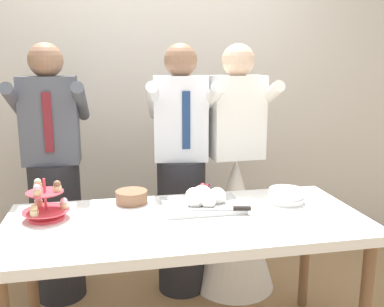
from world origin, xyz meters
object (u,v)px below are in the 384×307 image
(cupcake_stand, at_px, (46,204))
(main_cake_tray, at_px, (203,200))
(dessert_table, at_px, (187,232))
(person_bride, at_px, (235,206))
(round_cake, at_px, (132,198))
(person_guest, at_px, (55,189))
(plate_stack, at_px, (286,196))
(person_groom, at_px, (181,185))

(cupcake_stand, xyz_separation_m, main_cake_tray, (0.80, 0.02, -0.04))
(dessert_table, bearing_deg, person_bride, 55.35)
(round_cake, relative_size, person_guest, 0.14)
(dessert_table, height_order, round_cake, round_cake)
(person_bride, relative_size, person_guest, 1.00)
(cupcake_stand, relative_size, plate_stack, 1.16)
(person_groom, bearing_deg, person_guest, 175.36)
(cupcake_stand, height_order, person_groom, person_groom)
(main_cake_tray, xyz_separation_m, person_bride, (0.34, 0.51, -0.23))
(main_cake_tray, distance_m, plate_stack, 0.48)
(plate_stack, distance_m, person_bride, 0.59)
(main_cake_tray, relative_size, person_bride, 0.26)
(cupcake_stand, height_order, person_bride, person_bride)
(dessert_table, distance_m, person_guest, 1.05)
(main_cake_tray, xyz_separation_m, person_guest, (-0.84, 0.61, -0.07))
(dessert_table, xyz_separation_m, plate_stack, (0.59, 0.14, 0.11))
(cupcake_stand, height_order, person_guest, person_guest)
(person_groom, bearing_deg, main_cake_tray, -87.68)
(person_guest, bearing_deg, cupcake_stand, -87.19)
(dessert_table, distance_m, plate_stack, 0.62)
(round_cake, distance_m, person_guest, 0.67)
(person_bride, distance_m, person_guest, 1.19)
(dessert_table, distance_m, cupcake_stand, 0.72)
(plate_stack, relative_size, person_bride, 0.12)
(plate_stack, relative_size, person_guest, 0.12)
(main_cake_tray, relative_size, person_groom, 0.26)
(person_groom, height_order, person_guest, same)
(person_bride, bearing_deg, dessert_table, -124.65)
(person_groom, bearing_deg, cupcake_stand, -144.63)
(main_cake_tray, relative_size, person_guest, 0.26)
(dessert_table, relative_size, round_cake, 7.50)
(person_guest, bearing_deg, dessert_table, -46.34)
(cupcake_stand, bearing_deg, person_guest, 92.81)
(main_cake_tray, height_order, person_guest, person_guest)
(person_guest, bearing_deg, person_bride, -4.45)
(cupcake_stand, distance_m, main_cake_tray, 0.81)
(plate_stack, bearing_deg, person_bride, 103.93)
(plate_stack, bearing_deg, round_cake, 171.15)
(main_cake_tray, height_order, round_cake, main_cake_tray)
(cupcake_stand, bearing_deg, plate_stack, 0.14)
(person_groom, bearing_deg, plate_stack, -48.02)
(person_bride, bearing_deg, person_guest, 175.55)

